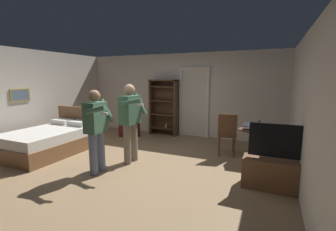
# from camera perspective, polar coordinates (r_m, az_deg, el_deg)

# --- Properties ---
(ground_plane) EXTENTS (6.96, 6.96, 0.00)m
(ground_plane) POSITION_cam_1_polar(r_m,az_deg,el_deg) (5.19, -9.25, -11.27)
(ground_plane) COLOR #997A56
(wall_back) EXTENTS (6.57, 0.12, 2.55)m
(wall_back) POSITION_cam_1_polar(r_m,az_deg,el_deg) (7.43, 2.59, 5.09)
(wall_back) COLOR silver
(wall_back) RESTS_ON ground_plane
(wall_left) EXTENTS (0.15, 5.83, 2.55)m
(wall_left) POSITION_cam_1_polar(r_m,az_deg,el_deg) (7.19, -31.70, 3.60)
(wall_left) COLOR silver
(wall_left) RESTS_ON ground_plane
(wall_right) EXTENTS (0.12, 5.83, 2.55)m
(wall_right) POSITION_cam_1_polar(r_m,az_deg,el_deg) (4.13, 31.13, 0.51)
(wall_right) COLOR silver
(wall_right) RESTS_ON ground_plane
(doorway_frame) EXTENTS (0.93, 0.08, 2.13)m
(doorway_frame) POSITION_cam_1_polar(r_m,az_deg,el_deg) (7.18, 6.40, 4.49)
(doorway_frame) COLOR white
(doorway_frame) RESTS_ON ground_plane
(bed) EXTENTS (1.38, 2.04, 1.02)m
(bed) POSITION_cam_1_polar(r_m,az_deg,el_deg) (6.40, -26.56, -5.34)
(bed) COLOR brown
(bed) RESTS_ON ground_plane
(bookshelf) EXTENTS (0.91, 0.32, 1.75)m
(bookshelf) POSITION_cam_1_polar(r_m,az_deg,el_deg) (7.41, -0.95, 2.50)
(bookshelf) COLOR #4C331E
(bookshelf) RESTS_ON ground_plane
(tv_flatscreen) EXTENTS (1.09, 0.40, 1.09)m
(tv_flatscreen) POSITION_cam_1_polar(r_m,az_deg,el_deg) (4.27, 25.24, -12.13)
(tv_flatscreen) COLOR brown
(tv_flatscreen) RESTS_ON ground_plane
(side_table) EXTENTS (0.58, 0.58, 0.70)m
(side_table) POSITION_cam_1_polar(r_m,az_deg,el_deg) (5.44, 19.73, -5.60)
(side_table) COLOR brown
(side_table) RESTS_ON ground_plane
(laptop) EXTENTS (0.33, 0.33, 0.16)m
(laptop) POSITION_cam_1_polar(r_m,az_deg,el_deg) (5.33, 19.55, -2.71)
(laptop) COLOR black
(laptop) RESTS_ON side_table
(bottle_on_table) EXTENTS (0.06, 0.06, 0.23)m
(bottle_on_table) POSITION_cam_1_polar(r_m,az_deg,el_deg) (5.28, 21.37, -2.42)
(bottle_on_table) COLOR #1B412D
(bottle_on_table) RESTS_ON side_table
(wooden_chair) EXTENTS (0.50, 0.50, 0.99)m
(wooden_chair) POSITION_cam_1_polar(r_m,az_deg,el_deg) (5.60, 14.21, -4.08)
(wooden_chair) COLOR brown
(wooden_chair) RESTS_ON ground_plane
(person_blue_shirt) EXTENTS (0.61, 0.56, 1.59)m
(person_blue_shirt) POSITION_cam_1_polar(r_m,az_deg,el_deg) (4.56, -17.11, -2.54)
(person_blue_shirt) COLOR slate
(person_blue_shirt) RESTS_ON ground_plane
(person_striped_shirt) EXTENTS (0.64, 0.61, 1.68)m
(person_striped_shirt) POSITION_cam_1_polar(r_m,az_deg,el_deg) (4.97, -9.14, -0.54)
(person_striped_shirt) COLOR gray
(person_striped_shirt) RESTS_ON ground_plane
(suitcase_dark) EXTENTS (0.57, 0.43, 0.47)m
(suitcase_dark) POSITION_cam_1_polar(r_m,az_deg,el_deg) (7.32, -9.42, -3.29)
(suitcase_dark) COLOR #4C1919
(suitcase_dark) RESTS_ON ground_plane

